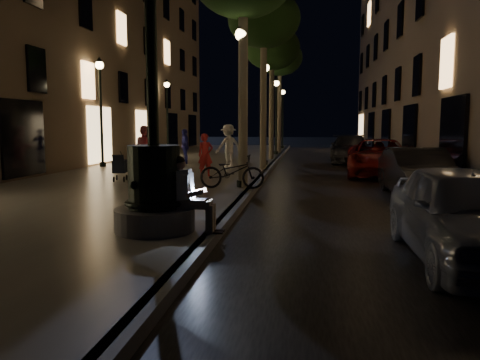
% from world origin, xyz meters
% --- Properties ---
extents(ground, '(120.00, 120.00, 0.00)m').
position_xyz_m(ground, '(0.00, 15.00, 0.00)').
color(ground, black).
rests_on(ground, ground).
extents(cobble_lane, '(6.00, 45.00, 0.02)m').
position_xyz_m(cobble_lane, '(3.00, 15.00, 0.01)').
color(cobble_lane, black).
rests_on(cobble_lane, ground).
extents(promenade, '(8.00, 45.00, 0.20)m').
position_xyz_m(promenade, '(-4.00, 15.00, 0.10)').
color(promenade, slate).
rests_on(promenade, ground).
extents(curb_strip, '(0.25, 45.00, 0.20)m').
position_xyz_m(curb_strip, '(0.00, 15.00, 0.10)').
color(curb_strip, '#59595B').
rests_on(curb_strip, ground).
extents(building_left, '(8.00, 36.00, 15.00)m').
position_xyz_m(building_left, '(-12.00, 18.00, 7.50)').
color(building_left, brown).
rests_on(building_left, ground).
extents(fountain_lamppost, '(1.40, 1.40, 5.21)m').
position_xyz_m(fountain_lamppost, '(-1.00, 2.00, 1.21)').
color(fountain_lamppost, '#59595B').
rests_on(fountain_lamppost, promenade).
extents(seated_man_laptop, '(0.95, 0.32, 1.32)m').
position_xyz_m(seated_man_laptop, '(-0.39, 2.00, 0.90)').
color(seated_man_laptop, gray).
rests_on(seated_man_laptop, promenade).
extents(tree_second, '(3.00, 3.00, 7.40)m').
position_xyz_m(tree_second, '(-0.20, 14.00, 6.33)').
color(tree_second, '#6B604C').
rests_on(tree_second, promenade).
extents(tree_third, '(3.00, 3.00, 7.20)m').
position_xyz_m(tree_third, '(-0.30, 20.00, 6.14)').
color(tree_third, '#6B604C').
rests_on(tree_third, promenade).
extents(tree_far, '(3.00, 3.00, 7.50)m').
position_xyz_m(tree_far, '(-0.22, 26.00, 6.43)').
color(tree_far, '#6B604C').
rests_on(tree_far, promenade).
extents(lamp_curb_a, '(0.36, 0.36, 4.81)m').
position_xyz_m(lamp_curb_a, '(-0.30, 8.00, 3.24)').
color(lamp_curb_a, black).
rests_on(lamp_curb_a, promenade).
extents(lamp_curb_b, '(0.36, 0.36, 4.81)m').
position_xyz_m(lamp_curb_b, '(-0.30, 16.00, 3.24)').
color(lamp_curb_b, black).
rests_on(lamp_curb_b, promenade).
extents(lamp_curb_c, '(0.36, 0.36, 4.81)m').
position_xyz_m(lamp_curb_c, '(-0.30, 24.00, 3.24)').
color(lamp_curb_c, black).
rests_on(lamp_curb_c, promenade).
extents(lamp_curb_d, '(0.36, 0.36, 4.81)m').
position_xyz_m(lamp_curb_d, '(-0.30, 32.00, 3.24)').
color(lamp_curb_d, black).
rests_on(lamp_curb_d, promenade).
extents(lamp_left_b, '(0.36, 0.36, 4.81)m').
position_xyz_m(lamp_left_b, '(-7.40, 14.00, 3.24)').
color(lamp_left_b, black).
rests_on(lamp_left_b, promenade).
extents(lamp_left_c, '(0.36, 0.36, 4.81)m').
position_xyz_m(lamp_left_c, '(-7.40, 24.00, 3.24)').
color(lamp_left_c, black).
rests_on(lamp_left_c, promenade).
extents(stroller, '(0.55, 0.98, 0.98)m').
position_xyz_m(stroller, '(-4.46, 8.86, 0.69)').
color(stroller, black).
rests_on(stroller, promenade).
extents(car_front, '(1.74, 4.31, 1.47)m').
position_xyz_m(car_front, '(4.00, 1.50, 0.73)').
color(car_front, '#9B9DA3').
rests_on(car_front, ground).
extents(car_second, '(1.60, 4.30, 1.40)m').
position_xyz_m(car_second, '(4.75, 7.94, 0.70)').
color(car_second, black).
rests_on(car_second, ground).
extents(car_third, '(2.90, 5.56, 1.49)m').
position_xyz_m(car_third, '(4.53, 13.58, 0.75)').
color(car_third, maroon).
rests_on(car_third, ground).
extents(car_rear, '(2.32, 5.32, 1.52)m').
position_xyz_m(car_rear, '(4.00, 20.38, 0.76)').
color(car_rear, '#313136').
rests_on(car_rear, ground).
extents(pedestrian_red, '(0.68, 0.61, 1.55)m').
position_xyz_m(pedestrian_red, '(-1.97, 10.65, 0.98)').
color(pedestrian_red, red).
rests_on(pedestrian_red, promenade).
extents(pedestrian_pink, '(0.94, 0.76, 1.82)m').
position_xyz_m(pedestrian_pink, '(-5.14, 13.06, 1.11)').
color(pedestrian_pink, pink).
rests_on(pedestrian_pink, promenade).
extents(pedestrian_white, '(1.39, 1.28, 1.88)m').
position_xyz_m(pedestrian_white, '(-1.79, 14.61, 1.14)').
color(pedestrian_white, silver).
rests_on(pedestrian_white, promenade).
extents(pedestrian_blue, '(0.80, 1.06, 1.67)m').
position_xyz_m(pedestrian_blue, '(-4.17, 16.11, 1.04)').
color(pedestrian_blue, navy).
rests_on(pedestrian_blue, promenade).
extents(pedestrian_dark, '(0.59, 0.82, 1.56)m').
position_xyz_m(pedestrian_dark, '(-5.65, 16.01, 0.98)').
color(pedestrian_dark, '#35363A').
rests_on(pedestrian_dark, promenade).
extents(bicycle, '(1.90, 0.70, 0.99)m').
position_xyz_m(bicycle, '(-0.53, 7.63, 0.70)').
color(bicycle, black).
rests_on(bicycle, promenade).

